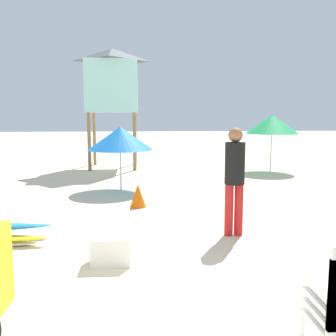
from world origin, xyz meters
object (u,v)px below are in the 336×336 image
object	(u,v)px
lifeguard_near_left	(235,174)
cooler_box	(111,250)
beach_umbrella_left	(272,124)
beach_umbrella_mid	(120,138)
lifeguard_tower	(112,81)
traffic_cone_far	(138,196)

from	to	relation	value
lifeguard_near_left	cooler_box	bearing A→B (deg)	-150.72
lifeguard_near_left	beach_umbrella_left	bearing A→B (deg)	66.67
beach_umbrella_mid	lifeguard_tower	bearing A→B (deg)	96.14
lifeguard_tower	cooler_box	xyz separation A→B (m)	(0.57, -9.32, -2.97)
lifeguard_near_left	beach_umbrella_left	world-z (taller)	beach_umbrella_left
lifeguard_near_left	cooler_box	world-z (taller)	lifeguard_near_left
lifeguard_tower	beach_umbrella_mid	bearing A→B (deg)	-83.86
lifeguard_near_left	cooler_box	distance (m)	2.34
lifeguard_near_left	beach_umbrella_left	size ratio (longest dim) A/B	0.91
lifeguard_tower	beach_umbrella_mid	size ratio (longest dim) A/B	2.54
lifeguard_near_left	beach_umbrella_mid	xyz separation A→B (m)	(-2.01, 3.94, 0.33)
lifeguard_tower	cooler_box	distance (m)	9.79
lifeguard_near_left	lifeguard_tower	xyz separation A→B (m)	(-2.47, 8.25, 2.14)
lifeguard_near_left	beach_umbrella_left	distance (m)	7.57
beach_umbrella_left	traffic_cone_far	xyz separation A→B (m)	(-4.55, -4.88, -1.37)
lifeguard_near_left	beach_umbrella_mid	distance (m)	4.44
lifeguard_tower	cooler_box	world-z (taller)	lifeguard_tower
lifeguard_near_left	traffic_cone_far	distance (m)	2.69
beach_umbrella_left	lifeguard_near_left	bearing A→B (deg)	-113.33
traffic_cone_far	cooler_box	world-z (taller)	traffic_cone_far
beach_umbrella_left	beach_umbrella_mid	distance (m)	5.83
beach_umbrella_mid	cooler_box	size ratio (longest dim) A/B	3.26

